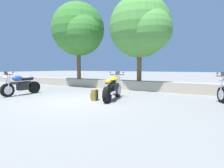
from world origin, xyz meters
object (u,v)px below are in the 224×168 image
object	(u,v)px
motorcycle_yellow_centre	(113,88)
rider_backpack	(94,95)
leafy_tree_mid_left	(142,28)
motorcycle_blue_near_left	(21,85)
leafy_tree_far_left	(79,30)

from	to	relation	value
motorcycle_yellow_centre	rider_backpack	xyz separation A→B (m)	(-0.57, -0.54, -0.24)
motorcycle_yellow_centre	rider_backpack	distance (m)	0.82
leafy_tree_mid_left	motorcycle_blue_near_left	bearing A→B (deg)	-133.55
motorcycle_blue_near_left	leafy_tree_far_left	xyz separation A→B (m)	(0.00, 4.43, 3.45)
motorcycle_blue_near_left	motorcycle_yellow_centre	distance (m)	4.69
motorcycle_yellow_centre	rider_backpack	size ratio (longest dim) A/B	4.36
leafy_tree_far_left	leafy_tree_mid_left	size ratio (longest dim) A/B	1.06
rider_backpack	motorcycle_yellow_centre	bearing A→B (deg)	43.33
motorcycle_yellow_centre	leafy_tree_far_left	distance (m)	6.60
rider_backpack	leafy_tree_far_left	world-z (taller)	leafy_tree_far_left
motorcycle_yellow_centre	rider_backpack	world-z (taller)	motorcycle_yellow_centre
leafy_tree_far_left	rider_backpack	bearing A→B (deg)	-44.05
motorcycle_yellow_centre	leafy_tree_mid_left	size ratio (longest dim) A/B	0.41
leafy_tree_mid_left	rider_backpack	bearing A→B (deg)	-96.64
leafy_tree_far_left	leafy_tree_mid_left	world-z (taller)	leafy_tree_far_left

